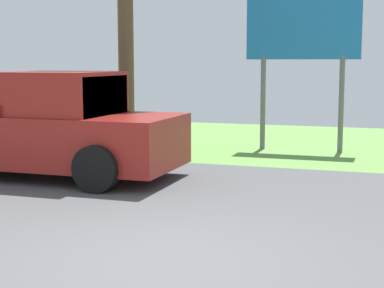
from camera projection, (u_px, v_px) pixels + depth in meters
name	position (u px, v px, depth m)	size (l,w,h in m)	color
ground_plane	(231.00, 203.00, 9.28)	(40.00, 22.00, 0.20)	#4C4C4F
pickup_truck	(39.00, 128.00, 11.20)	(5.20, 2.28, 1.88)	maroon
roadside_billboard	(303.00, 40.00, 14.11)	(2.60, 0.12, 3.50)	slate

